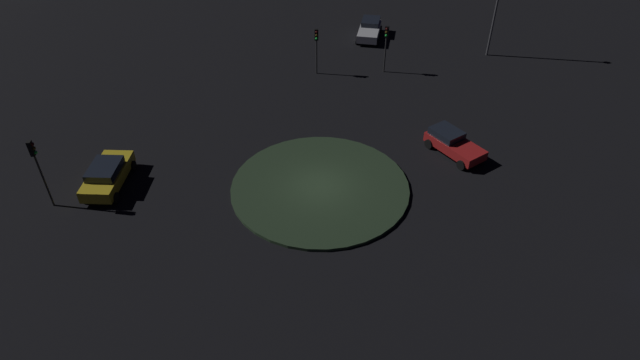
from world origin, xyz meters
The scene contains 8 objects.
ground_plane centered at (0.00, 0.00, 0.00)m, with size 118.74×118.74×0.00m, color black.
roundabout_island centered at (0.00, 0.00, 0.10)m, with size 10.78×10.78×0.19m, color #263823.
car_silver centered at (-23.11, -2.84, 0.77)m, with size 4.60×2.56×1.45m.
car_yellow centered at (3.79, -12.26, 0.80)m, with size 4.76×3.08×1.53m.
car_red centered at (-6.37, 7.06, 0.74)m, with size 3.81×4.28×1.41m.
traffic_light_west centered at (-16.48, 0.10, 2.82)m, with size 0.36×0.30×3.95m.
traffic_light_southeast centered at (6.43, -14.18, 3.17)m, with size 0.36×0.39×4.47m.
traffic_light_west_near centered at (-14.40, -5.12, 2.73)m, with size 0.39×0.36×3.82m.
Camera 1 is at (23.84, 7.99, 20.20)m, focal length 29.87 mm.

